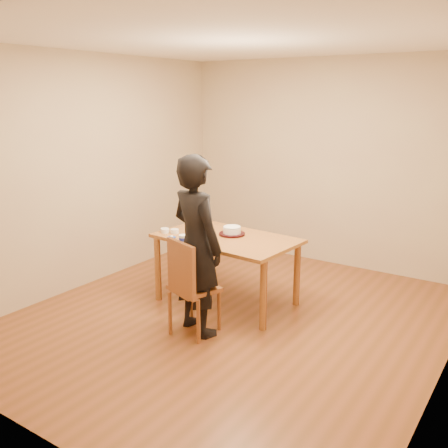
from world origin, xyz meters
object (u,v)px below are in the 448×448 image
Objects in this scene: cake_plate at (232,234)px; cake at (232,230)px; dining_table at (227,238)px; person at (197,246)px; dining_chair at (194,288)px.

cake reaches higher than cake_plate.
dining_table is 0.76m from person.
dining_chair is 0.41m from person.
person is at bearing -73.87° from dining_table.
dining_table is 0.87× the size of person.
cake is 0.84m from person.
cake reaches higher than dining_chair.
person reaches higher than dining_table.
cake_plate reaches higher than dining_chair.
person reaches higher than dining_chair.
dining_chair is at bearing -80.69° from cake.
dining_table is 0.84m from dining_chair.
person is at bearing -80.19° from cake.
person is (0.00, 0.05, 0.41)m from dining_chair.
dining_chair is 0.95m from cake.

